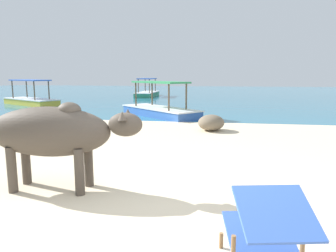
{
  "coord_description": "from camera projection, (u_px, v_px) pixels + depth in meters",
  "views": [
    {
      "loc": [
        0.49,
        -3.04,
        1.55
      ],
      "look_at": [
        -0.51,
        3.0,
        0.55
      ],
      "focal_mm": 33.69,
      "sensor_mm": 36.0,
      "label": 1
    }
  ],
  "objects": [
    {
      "name": "sand_beach",
      "position": [
        169.0,
        223.0,
        3.28
      ],
      "size": [
        18.0,
        14.0,
        0.04
      ],
      "primitive_type": "cube",
      "color": "beige",
      "rests_on": "ground"
    },
    {
      "name": "boat_green",
      "position": [
        147.0,
        93.0,
        22.57
      ],
      "size": [
        1.21,
        3.69,
        1.29
      ],
      "rotation": [
        0.0,
        0.0,
        1.59
      ],
      "color": "#338E66",
      "rests_on": "water_surface"
    },
    {
      "name": "water_surface",
      "position": [
        214.0,
        95.0,
        24.71
      ],
      "size": [
        60.0,
        36.0,
        0.03
      ],
      "primitive_type": "cube",
      "color": "teal",
      "rests_on": "ground"
    },
    {
      "name": "boat_yellow",
      "position": [
        31.0,
        99.0,
        16.23
      ],
      "size": [
        3.78,
        2.77,
        1.29
      ],
      "rotation": [
        0.0,
        0.0,
        2.64
      ],
      "color": "gold",
      "rests_on": "water_surface"
    },
    {
      "name": "deck_chair_far",
      "position": [
        267.0,
        226.0,
        2.37
      ],
      "size": [
        0.68,
        0.86,
        0.68
      ],
      "rotation": [
        0.0,
        0.0,
        1.77
      ],
      "color": "olive",
      "rests_on": "sand_beach"
    },
    {
      "name": "boat_blue",
      "position": [
        160.0,
        109.0,
        11.82
      ],
      "size": [
        3.45,
        3.38,
        1.29
      ],
      "rotation": [
        0.0,
        0.0,
        5.52
      ],
      "color": "#3866B7",
      "rests_on": "water_surface"
    },
    {
      "name": "cow",
      "position": [
        53.0,
        132.0,
        4.08
      ],
      "size": [
        2.07,
        0.71,
        1.16
      ],
      "rotation": [
        0.0,
        0.0,
        0.06
      ],
      "color": "#4C4238",
      "rests_on": "sand_beach"
    },
    {
      "name": "shore_rock_large",
      "position": [
        211.0,
        123.0,
        8.58
      ],
      "size": [
        0.92,
        0.94,
        0.44
      ],
      "primitive_type": "ellipsoid",
      "rotation": [
        0.0,
        0.0,
        1.23
      ],
      "color": "#756651",
      "rests_on": "sand_beach"
    }
  ]
}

